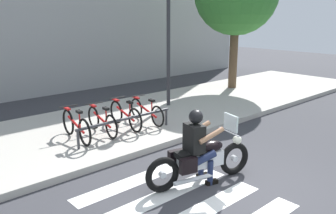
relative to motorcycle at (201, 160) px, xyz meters
name	(u,v)px	position (x,y,z in m)	size (l,w,h in m)	color
ground_plane	(241,190)	(0.31, -0.71, -0.47)	(48.00, 48.00, 0.00)	#38383D
sidewalk	(102,127)	(0.31, 3.98, -0.39)	(24.00, 4.40, 0.15)	#B7B2A8
crosswalk_stripe_2	(199,212)	(-0.81, -0.71, -0.46)	(2.80, 0.40, 0.01)	white
crosswalk_stripe_3	(166,194)	(-0.81, 0.09, -0.46)	(2.80, 0.40, 0.01)	white
crosswalk_stripe_4	(138,179)	(-0.81, 0.89, -0.46)	(2.80, 0.40, 0.01)	white
motorcycle	(201,160)	(0.00, 0.00, 0.00)	(2.22, 0.88, 1.26)	black
rider	(198,142)	(-0.07, 0.02, 0.37)	(0.72, 0.64, 1.45)	black
bicycle_0	(76,126)	(-0.81, 3.32, 0.04)	(0.48, 1.65, 0.80)	black
bicycle_1	(102,121)	(-0.08, 3.33, 0.02)	(0.48, 1.60, 0.74)	black
bicycle_2	(125,115)	(0.64, 3.32, 0.04)	(0.48, 1.64, 0.78)	black
bicycle_3	(146,111)	(1.36, 3.33, 0.02)	(0.48, 1.66, 0.72)	black
bike_rack	(126,120)	(0.28, 2.77, 0.09)	(2.77, 0.07, 0.48)	#333338
street_lamp	(168,31)	(3.15, 4.38, 2.11)	(0.28, 0.28, 4.25)	#2D2D33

